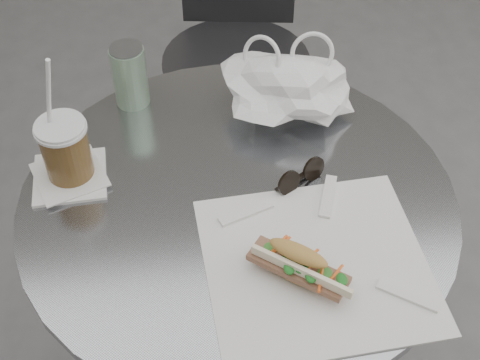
{
  "coord_description": "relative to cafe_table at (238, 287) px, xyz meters",
  "views": [
    {
      "loc": [
        -0.09,
        -0.57,
        1.6
      ],
      "look_at": [
        0.0,
        0.19,
        0.79
      ],
      "focal_mm": 50.0,
      "sensor_mm": 36.0,
      "label": 1
    }
  ],
  "objects": [
    {
      "name": "iced_coffee",
      "position": [
        -0.29,
        0.09,
        0.34
      ],
      "size": [
        0.09,
        0.09,
        0.26
      ],
      "color": "brown",
      "rests_on": "cafe_table"
    },
    {
      "name": "napkin_stack",
      "position": [
        -0.29,
        0.08,
        0.28
      ],
      "size": [
        0.15,
        0.15,
        0.01
      ],
      "color": "white",
      "rests_on": "cafe_table"
    },
    {
      "name": "cafe_table",
      "position": [
        0.0,
        0.0,
        0.0
      ],
      "size": [
        0.76,
        0.76,
        0.74
      ],
      "color": "slate",
      "rests_on": "ground"
    },
    {
      "name": "banh_mi",
      "position": [
        0.07,
        -0.18,
        0.31
      ],
      "size": [
        0.2,
        0.18,
        0.07
      ],
      "rotation": [
        0.0,
        0.0,
        -0.66
      ],
      "color": "#B59644",
      "rests_on": "sandwich_paper"
    },
    {
      "name": "drink_can",
      "position": [
        -0.18,
        0.28,
        0.34
      ],
      "size": [
        0.07,
        0.07,
        0.13
      ],
      "color": "#5EA268",
      "rests_on": "cafe_table"
    },
    {
      "name": "plastic_bag",
      "position": [
        0.12,
        0.21,
        0.33
      ],
      "size": [
        0.29,
        0.26,
        0.12
      ],
      "primitive_type": null,
      "rotation": [
        0.0,
        0.0,
        -0.43
      ],
      "color": "white",
      "rests_on": "cafe_table"
    },
    {
      "name": "sunglasses",
      "position": [
        0.11,
        0.02,
        0.29
      ],
      "size": [
        0.1,
        0.07,
        0.05
      ],
      "rotation": [
        0.0,
        0.0,
        0.52
      ],
      "color": "black",
      "rests_on": "cafe_table"
    },
    {
      "name": "chair_far",
      "position": [
        0.09,
        0.77,
        -0.12
      ],
      "size": [
        0.41,
        0.43,
        0.77
      ],
      "rotation": [
        0.0,
        0.0,
        2.99
      ],
      "color": "#2E2F31",
      "rests_on": "ground"
    },
    {
      "name": "sandwich_paper",
      "position": [
        0.11,
        -0.16,
        0.28
      ],
      "size": [
        0.37,
        0.35,
        0.0
      ],
      "primitive_type": "cube",
      "rotation": [
        0.0,
        0.0,
        0.06
      ],
      "color": "white",
      "rests_on": "cafe_table"
    }
  ]
}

